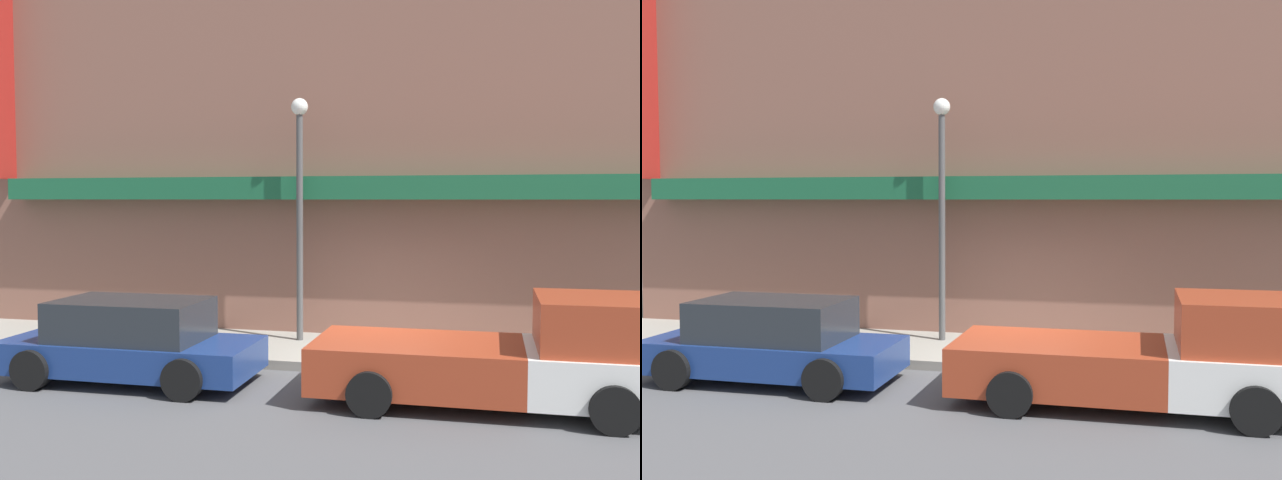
% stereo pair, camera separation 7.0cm
% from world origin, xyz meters
% --- Properties ---
extents(ground_plane, '(80.00, 80.00, 0.00)m').
position_xyz_m(ground_plane, '(0.00, 0.00, 0.00)').
color(ground_plane, '#4C4C4F').
extents(sidewalk, '(36.00, 2.87, 0.18)m').
position_xyz_m(sidewalk, '(0.00, 1.44, 0.09)').
color(sidewalk, gray).
rests_on(sidewalk, ground).
extents(building, '(19.80, 3.80, 10.97)m').
position_xyz_m(building, '(-0.01, 4.36, 5.47)').
color(building, brown).
rests_on(building, ground).
extents(pickup_truck, '(5.42, 2.32, 1.73)m').
position_xyz_m(pickup_truck, '(2.51, -1.37, 0.76)').
color(pickup_truck, white).
rests_on(pickup_truck, ground).
extents(parked_car, '(4.41, 2.04, 1.44)m').
position_xyz_m(parked_car, '(-3.94, -1.37, 0.70)').
color(parked_car, navy).
rests_on(parked_car, ground).
extents(fire_hydrant, '(0.18, 0.18, 0.69)m').
position_xyz_m(fire_hydrant, '(-4.52, 0.64, 0.52)').
color(fire_hydrant, red).
rests_on(fire_hydrant, sidewalk).
extents(street_lamp, '(0.36, 0.36, 5.13)m').
position_xyz_m(street_lamp, '(-1.81, 2.01, 3.42)').
color(street_lamp, '#4C4C4C').
rests_on(street_lamp, sidewalk).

